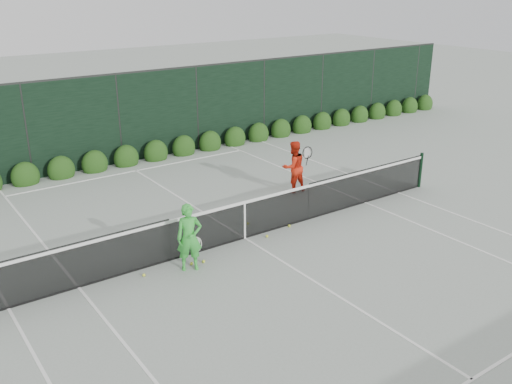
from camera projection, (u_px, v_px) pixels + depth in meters
ground at (245, 238)px, 13.89m from camera, size 80.00×80.00×0.00m
tennis_net at (244, 219)px, 13.69m from camera, size 12.90×0.10×1.07m
player_woman at (189, 238)px, 12.18m from camera, size 0.67×0.54×1.50m
player_man at (293, 167)px, 16.69m from camera, size 0.89×0.62×1.54m
court_lines at (245, 238)px, 13.89m from camera, size 11.03×23.83×0.01m
windscreen_fence at (321, 217)px, 11.28m from camera, size 32.00×21.07×3.06m
hedge_row at (126, 158)px, 19.28m from camera, size 31.66×0.65×0.94m
tennis_balls at (227, 246)px, 13.41m from camera, size 4.19×1.22×0.07m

